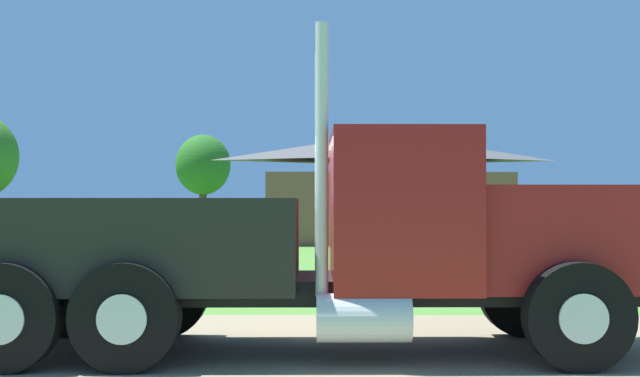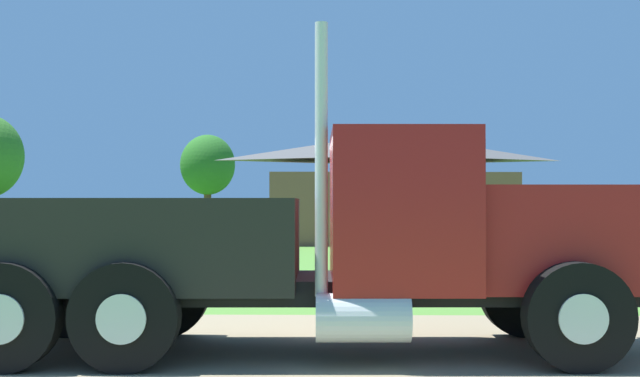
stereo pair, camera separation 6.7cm
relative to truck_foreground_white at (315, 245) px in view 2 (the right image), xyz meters
name	(u,v)px [view 2 (the right image)]	position (x,y,z in m)	size (l,w,h in m)	color
ground_plane	(235,344)	(-1.02, 0.53, -1.26)	(200.00, 200.00, 0.00)	#4D8030
dirt_track	(235,344)	(-1.02, 0.53, -1.26)	(120.00, 5.32, 0.01)	#87795B
truck_foreground_white	(315,245)	(0.00, 0.00, 0.00)	(8.34, 2.79, 3.71)	black
shed_building	(389,190)	(2.52, 26.19, 1.05)	(11.10, 6.10, 4.79)	brown
tree_mid	(208,165)	(-7.41, 38.62, 2.71)	(3.24, 3.24, 5.80)	#513823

